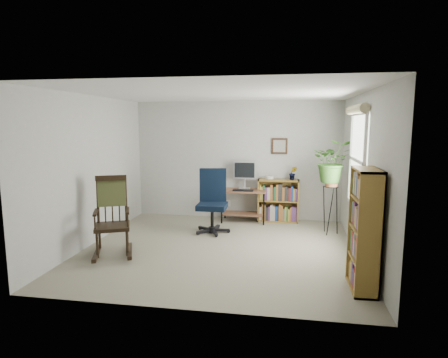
% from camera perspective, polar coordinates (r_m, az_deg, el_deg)
% --- Properties ---
extents(floor, '(4.20, 4.00, 0.00)m').
position_cam_1_polar(floor, '(6.01, -0.63, -10.51)').
color(floor, gray).
rests_on(floor, ground).
extents(ceiling, '(4.20, 4.00, 0.00)m').
position_cam_1_polar(ceiling, '(5.70, -0.67, 12.95)').
color(ceiling, silver).
rests_on(ceiling, ground).
extents(wall_back, '(4.20, 0.00, 2.40)m').
position_cam_1_polar(wall_back, '(7.70, 1.94, 2.83)').
color(wall_back, '#B2B2AE').
rests_on(wall_back, ground).
extents(wall_front, '(4.20, 0.00, 2.40)m').
position_cam_1_polar(wall_front, '(3.81, -5.90, -2.99)').
color(wall_front, '#B2B2AE').
rests_on(wall_front, ground).
extents(wall_left, '(0.00, 4.00, 2.40)m').
position_cam_1_polar(wall_left, '(6.44, -19.40, 1.25)').
color(wall_left, '#B2B2AE').
rests_on(wall_left, ground).
extents(wall_right, '(0.00, 4.00, 2.40)m').
position_cam_1_polar(wall_right, '(5.76, 20.41, 0.40)').
color(wall_right, '#B2B2AE').
rests_on(wall_right, ground).
extents(window, '(0.12, 1.20, 1.50)m').
position_cam_1_polar(window, '(6.02, 19.60, 2.69)').
color(window, white).
rests_on(window, wall_right).
extents(desk, '(0.90, 0.49, 0.65)m').
position_cam_1_polar(desk, '(7.52, 3.01, -4.08)').
color(desk, brown).
rests_on(desk, floor).
extents(monitor, '(0.46, 0.16, 0.56)m').
position_cam_1_polar(monitor, '(7.55, 3.17, 0.62)').
color(monitor, silver).
rests_on(monitor, desk).
extents(keyboard, '(0.40, 0.15, 0.02)m').
position_cam_1_polar(keyboard, '(7.34, 2.93, -1.73)').
color(keyboard, black).
rests_on(keyboard, desk).
extents(office_chair, '(0.70, 0.70, 1.16)m').
position_cam_1_polar(office_chair, '(6.69, -1.83, -3.38)').
color(office_chair, black).
rests_on(office_chair, floor).
extents(rocking_chair, '(0.98, 1.19, 1.20)m').
position_cam_1_polar(rocking_chair, '(5.80, -16.72, -5.40)').
color(rocking_chair, black).
rests_on(rocking_chair, floor).
extents(low_bookshelf, '(0.81, 0.27, 0.85)m').
position_cam_1_polar(low_bookshelf, '(7.57, 8.24, -3.27)').
color(low_bookshelf, olive).
rests_on(low_bookshelf, floor).
extents(tall_bookshelf, '(0.27, 0.63, 1.44)m').
position_cam_1_polar(tall_bookshelf, '(4.70, 20.61, -7.28)').
color(tall_bookshelf, olive).
rests_on(tall_bookshelf, floor).
extents(plant_stand, '(0.31, 0.31, 1.00)m').
position_cam_1_polar(plant_stand, '(6.91, 15.92, -4.00)').
color(plant_stand, black).
rests_on(plant_stand, floor).
extents(spider_plant, '(1.69, 1.88, 1.46)m').
position_cam_1_polar(spider_plant, '(6.77, 16.32, 5.63)').
color(spider_plant, '#326021').
rests_on(spider_plant, plant_stand).
extents(potted_plant_small, '(0.13, 0.24, 0.11)m').
position_cam_1_polar(potted_plant_small, '(7.50, 10.46, 0.28)').
color(potted_plant_small, '#326021').
rests_on(potted_plant_small, low_bookshelf).
extents(framed_picture, '(0.32, 0.04, 0.32)m').
position_cam_1_polar(framed_picture, '(7.58, 8.44, 4.98)').
color(framed_picture, black).
rests_on(framed_picture, wall_back).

